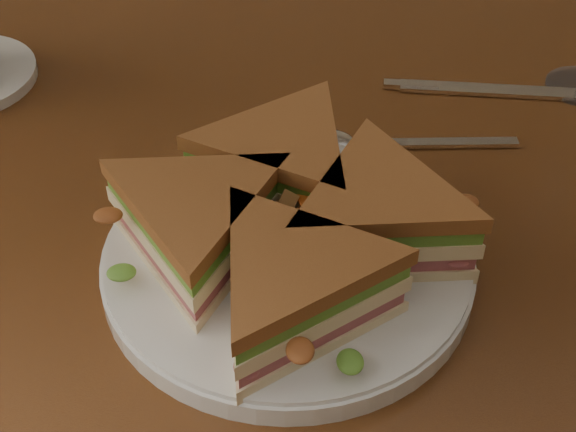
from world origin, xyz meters
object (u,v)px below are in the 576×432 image
Objects in this scene: sandwich_wedges at (288,222)px; spoon at (353,143)px; plate at (288,261)px; knife at (495,91)px; table at (351,292)px.

sandwich_wedges is 1.49× the size of spoon.
plate is at bearing 45.00° from sandwich_wedges.
knife is at bearing 30.11° from spoon.
plate reaches higher than knife.
spoon is at bearing 69.82° from plate.
sandwich_wedges reaches higher than plate.
sandwich_wedges is 1.28× the size of knife.
knife is at bearing 50.63° from sandwich_wedges.
knife is (0.13, 0.08, -0.00)m from spoon.
table is 4.68× the size of plate.
table is 0.17m from sandwich_wedges.
table is at bearing 52.79° from sandwich_wedges.
plate is (-0.05, -0.07, 0.11)m from table.
knife is (0.18, 0.22, -0.01)m from plate.
knife is (0.18, 0.22, -0.04)m from sandwich_wedges.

